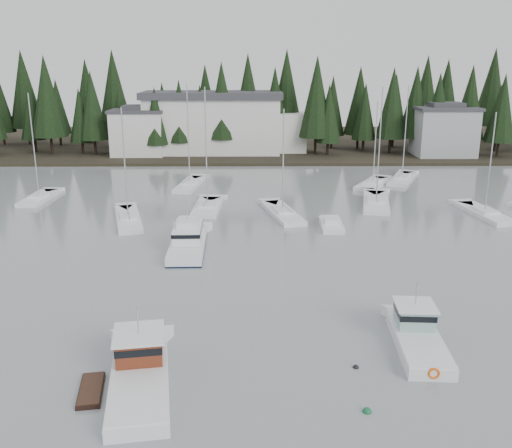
% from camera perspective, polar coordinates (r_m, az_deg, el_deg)
% --- Properties ---
extents(ground, '(260.00, 260.00, 0.00)m').
position_cam_1_polar(ground, '(28.26, -4.60, -20.30)').
color(ground, gray).
rests_on(ground, ground).
extents(far_shore_land, '(240.00, 54.00, 1.00)m').
position_cam_1_polar(far_shore_land, '(120.88, -1.44, 8.06)').
color(far_shore_land, black).
rests_on(far_shore_land, ground).
extents(conifer_treeline, '(200.00, 22.00, 20.00)m').
position_cam_1_polar(conifer_treeline, '(110.00, -1.53, 7.27)').
color(conifer_treeline, black).
rests_on(conifer_treeline, ground).
extents(house_west, '(9.54, 7.42, 8.75)m').
position_cam_1_polar(house_west, '(104.34, -11.67, 9.05)').
color(house_west, silver).
rests_on(house_west, ground).
extents(house_east_a, '(10.60, 8.48, 9.25)m').
position_cam_1_polar(house_east_a, '(106.97, 18.29, 8.88)').
color(house_east_a, '#999EA0').
rests_on(house_east_a, ground).
extents(harbor_inn, '(29.50, 11.50, 10.90)m').
position_cam_1_polar(harbor_inn, '(105.73, -3.21, 10.05)').
color(harbor_inn, silver).
rests_on(harbor_inn, ground).
extents(lobster_boat_brown, '(5.52, 9.40, 4.47)m').
position_cam_1_polar(lobster_boat_brown, '(32.18, -11.74, -14.59)').
color(lobster_boat_brown, white).
rests_on(lobster_boat_brown, ground).
extents(cabin_cruiser_center, '(3.34, 10.00, 4.27)m').
position_cam_1_polar(cabin_cruiser_center, '(52.80, -6.82, -1.82)').
color(cabin_cruiser_center, white).
rests_on(cabin_cruiser_center, ground).
extents(lobster_boat_teal, '(3.16, 7.77, 4.23)m').
position_cam_1_polar(lobster_boat_teal, '(36.68, 15.82, -10.86)').
color(lobster_boat_teal, white).
rests_on(lobster_boat_teal, ground).
extents(sailboat_1, '(2.89, 8.41, 13.58)m').
position_cam_1_polar(sailboat_1, '(76.08, -20.84, 2.33)').
color(sailboat_1, white).
rests_on(sailboat_1, ground).
extents(sailboat_2, '(5.01, 11.23, 14.41)m').
position_cam_1_polar(sailboat_2, '(70.52, 11.91, 2.01)').
color(sailboat_2, white).
rests_on(sailboat_2, ground).
extents(sailboat_3, '(3.78, 10.47, 14.41)m').
position_cam_1_polar(sailboat_3, '(79.51, -6.63, 3.83)').
color(sailboat_3, white).
rests_on(sailboat_3, ground).
extents(sailboat_4, '(4.77, 10.48, 12.33)m').
position_cam_1_polar(sailboat_4, '(64.18, 2.67, 0.96)').
color(sailboat_4, white).
rests_on(sailboat_4, ground).
extents(sailboat_5, '(3.36, 8.78, 14.51)m').
position_cam_1_polar(sailboat_5, '(66.84, -4.87, 1.55)').
color(sailboat_5, white).
rests_on(sailboat_5, ground).
extents(sailboat_8, '(3.86, 9.79, 11.99)m').
position_cam_1_polar(sailboat_8, '(68.89, 21.89, 0.85)').
color(sailboat_8, white).
rests_on(sailboat_8, ground).
extents(sailboat_9, '(5.12, 11.02, 12.66)m').
position_cam_1_polar(sailboat_9, '(63.24, -12.65, 0.35)').
color(sailboat_9, white).
rests_on(sailboat_9, ground).
extents(sailboat_10, '(6.44, 10.13, 14.00)m').
position_cam_1_polar(sailboat_10, '(85.53, 14.39, 4.29)').
color(sailboat_10, white).
rests_on(sailboat_10, ground).
extents(sailboat_13, '(6.73, 9.23, 12.04)m').
position_cam_1_polar(sailboat_13, '(81.15, 11.61, 3.84)').
color(sailboat_13, white).
rests_on(sailboat_13, ground).
extents(runabout_1, '(2.38, 5.47, 1.42)m').
position_cam_1_polar(runabout_1, '(59.82, 7.56, -0.22)').
color(runabout_1, white).
rests_on(runabout_1, ground).
extents(mooring_buoy_green, '(0.47, 0.47, 0.47)m').
position_cam_1_polar(mooring_buoy_green, '(30.16, 11.03, -17.96)').
color(mooring_buoy_green, '#145933').
rests_on(mooring_buoy_green, ground).
extents(mooring_buoy_dark, '(0.35, 0.35, 0.35)m').
position_cam_1_polar(mooring_buoy_dark, '(33.71, 9.95, -13.97)').
color(mooring_buoy_dark, black).
rests_on(mooring_buoy_dark, ground).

